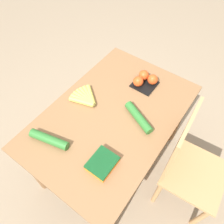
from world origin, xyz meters
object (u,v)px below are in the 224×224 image
at_px(tomato_pack, 145,80).
at_px(chair, 188,166).
at_px(cucumber_far, 139,117).
at_px(cucumber_near, 49,139).
at_px(carrot_bag, 102,163).
at_px(banana_bunch, 86,98).

bearing_deg(tomato_pack, chair, 62.52).
bearing_deg(cucumber_far, cucumber_near, -37.76).
bearing_deg(carrot_bag, cucumber_near, -79.16).
xyz_separation_m(chair, cucumber_far, (0.02, -0.42, 0.26)).
distance_m(chair, banana_bunch, 0.86).
height_order(tomato_pack, carrot_bag, tomato_pack).
xyz_separation_m(banana_bunch, cucumber_near, (0.39, 0.04, 0.01)).
relative_size(chair, carrot_bag, 5.92).
height_order(chair, cucumber_near, chair).
relative_size(banana_bunch, tomato_pack, 1.17).
bearing_deg(tomato_pack, carrot_bag, 11.23).
xyz_separation_m(banana_bunch, tomato_pack, (-0.38, 0.26, 0.02)).
bearing_deg(carrot_bag, chair, 134.80).
distance_m(cucumber_near, cucumber_far, 0.59).
bearing_deg(carrot_bag, cucumber_far, 179.93).
distance_m(chair, cucumber_far, 0.50).
height_order(cucumber_near, cucumber_far, same).
relative_size(tomato_pack, cucumber_near, 0.64).
bearing_deg(chair, tomato_pack, 58.39).
distance_m(banana_bunch, carrot_bag, 0.51).
xyz_separation_m(tomato_pack, cucumber_near, (0.78, -0.22, -0.01)).
bearing_deg(banana_bunch, chair, 96.41).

